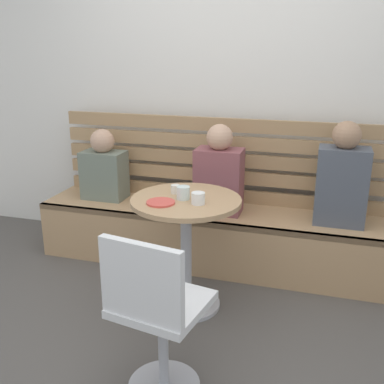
{
  "coord_description": "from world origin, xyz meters",
  "views": [
    {
      "loc": [
        0.78,
        -1.94,
        1.63
      ],
      "look_at": [
        -0.01,
        0.66,
        0.75
      ],
      "focal_mm": 42.51,
      "sensor_mm": 36.0,
      "label": 1
    }
  ],
  "objects": [
    {
      "name": "person_child_left",
      "position": [
        -0.92,
        1.23,
        0.69
      ],
      "size": [
        0.34,
        0.22,
        0.57
      ],
      "color": "slate",
      "rests_on": "booth_bench"
    },
    {
      "name": "booth_backrest",
      "position": [
        0.0,
        1.44,
        0.78
      ],
      "size": [
        2.65,
        0.04,
        0.66
      ],
      "color": "#A68157",
      "rests_on": "booth_bench"
    },
    {
      "name": "cup_ceramic_white",
      "position": [
        0.08,
        0.48,
        0.78
      ],
      "size": [
        0.08,
        0.08,
        0.07
      ],
      "primitive_type": "cylinder",
      "color": "white",
      "rests_on": "cafe_table"
    },
    {
      "name": "cup_espresso_small",
      "position": [
        -0.11,
        0.63,
        0.77
      ],
      "size": [
        0.06,
        0.06,
        0.05
      ],
      "primitive_type": "cylinder",
      "color": "silver",
      "rests_on": "cafe_table"
    },
    {
      "name": "person_adult",
      "position": [
        0.9,
        1.2,
        0.76
      ],
      "size": [
        0.34,
        0.22,
        0.72
      ],
      "color": "#4C515B",
      "rests_on": "booth_bench"
    },
    {
      "name": "person_child_middle",
      "position": [
        0.04,
        1.18,
        0.73
      ],
      "size": [
        0.34,
        0.22,
        0.66
      ],
      "color": "brown",
      "rests_on": "booth_bench"
    },
    {
      "name": "cafe_table",
      "position": [
        -0.01,
        0.56,
        0.52
      ],
      "size": [
        0.68,
        0.68,
        0.74
      ],
      "color": "#ADADB2",
      "rests_on": "ground"
    },
    {
      "name": "back_wall",
      "position": [
        0.0,
        1.64,
        1.45
      ],
      "size": [
        5.2,
        0.1,
        2.9
      ],
      "primitive_type": "cube",
      "color": "silver",
      "rests_on": "ground"
    },
    {
      "name": "plate_small",
      "position": [
        -0.13,
        0.43,
        0.75
      ],
      "size": [
        0.17,
        0.17,
        0.01
      ],
      "primitive_type": "cylinder",
      "color": "#DB4C42",
      "rests_on": "cafe_table"
    },
    {
      "name": "cup_glass_short",
      "position": [
        -0.03,
        0.54,
        0.78
      ],
      "size": [
        0.08,
        0.08,
        0.08
      ],
      "primitive_type": "cylinder",
      "color": "silver",
      "rests_on": "cafe_table"
    },
    {
      "name": "white_chair",
      "position": [
        0.09,
        -0.26,
        0.46
      ],
      "size": [
        0.46,
        0.46,
        0.85
      ],
      "color": "#ADADB2",
      "rests_on": "ground"
    },
    {
      "name": "booth_bench",
      "position": [
        0.0,
        1.2,
        0.22
      ],
      "size": [
        2.7,
        0.52,
        0.44
      ],
      "color": "tan",
      "rests_on": "ground"
    },
    {
      "name": "ground",
      "position": [
        0.0,
        0.0,
        0.0
      ],
      "size": [
        8.0,
        8.0,
        0.0
      ],
      "primitive_type": "plane",
      "color": "#514C47"
    }
  ]
}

